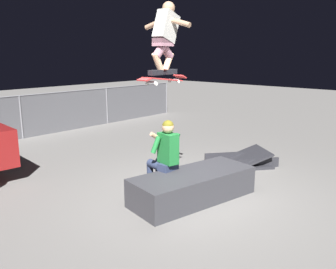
{
  "coord_description": "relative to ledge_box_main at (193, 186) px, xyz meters",
  "views": [
    {
      "loc": [
        -4.45,
        -3.44,
        2.33
      ],
      "look_at": [
        -0.31,
        0.29,
        1.06
      ],
      "focal_mm": 37.82,
      "sensor_mm": 36.0,
      "label": 1
    }
  ],
  "objects": [
    {
      "name": "ground_plane",
      "position": [
        0.15,
        0.11,
        -0.23
      ],
      "size": [
        40.0,
        40.0,
        0.0
      ],
      "primitive_type": "plane",
      "color": "slate"
    },
    {
      "name": "kicker_ramp",
      "position": [
        2.16,
        0.38,
        -0.16
      ],
      "size": [
        1.44,
        1.39,
        0.42
      ],
      "color": "#28282D",
      "rests_on": "ground"
    },
    {
      "name": "skateboard",
      "position": [
        -0.12,
        0.54,
        1.71
      ],
      "size": [
        1.03,
        0.26,
        0.13
      ],
      "color": "#B72D2D"
    },
    {
      "name": "ledge_box_main",
      "position": [
        0.0,
        0.0,
        0.0
      ],
      "size": [
        2.21,
        1.2,
        0.46
      ],
      "primitive_type": "cube",
      "rotation": [
        0.0,
        0.0,
        -0.19
      ],
      "color": "#38383D",
      "rests_on": "ground"
    },
    {
      "name": "person_sitting_on_ledge",
      "position": [
        -0.14,
        0.5,
        0.48
      ],
      "size": [
        0.6,
        0.78,
        1.29
      ],
      "color": "#2D3856",
      "rests_on": "ground"
    },
    {
      "name": "fence_back",
      "position": [
        0.15,
        6.18,
        0.43
      ],
      "size": [
        12.05,
        0.05,
        1.22
      ],
      "color": "slate",
      "rests_on": "ground"
    },
    {
      "name": "skater_airborne",
      "position": [
        -0.07,
        0.54,
        2.39
      ],
      "size": [
        0.62,
        0.89,
        1.12
      ],
      "color": "black"
    }
  ]
}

